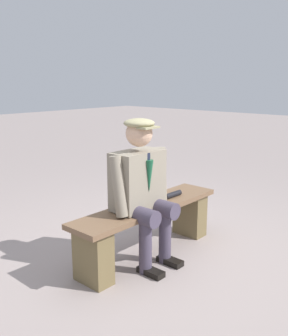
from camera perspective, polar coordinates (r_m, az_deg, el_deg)
The scene contains 4 objects.
ground_plane at distance 3.65m, azimuth 0.59°, elevation -12.79°, with size 30.00×30.00×0.00m, color gray.
bench at distance 3.53m, azimuth 0.61°, elevation -8.26°, with size 1.63×0.37×0.49m.
seated_man at distance 3.27m, azimuth -0.35°, elevation -2.46°, with size 0.64×0.52×1.28m.
rolled_magazine at distance 3.69m, azimuth 4.35°, elevation -3.98°, with size 0.05×0.05×0.21m, color black.
Camera 1 is at (2.47, 2.17, 1.59)m, focal length 40.79 mm.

